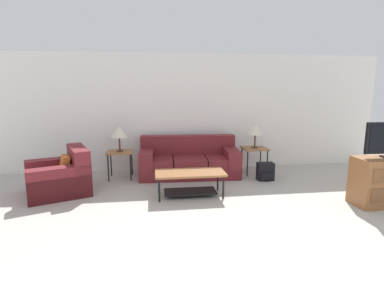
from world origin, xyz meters
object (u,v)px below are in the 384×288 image
at_px(table_lamp_left, 119,132).
at_px(backpack, 265,172).
at_px(side_table_right, 255,150).
at_px(side_table_left, 120,154).
at_px(table_lamp_right, 255,130).
at_px(couch, 189,162).
at_px(armchair, 61,177).
at_px(coffee_table, 190,178).

height_order(table_lamp_left, backpack, table_lamp_left).
bearing_deg(side_table_right, side_table_left, 180.00).
height_order(table_lamp_left, table_lamp_right, same).
height_order(couch, table_lamp_left, table_lamp_left).
xyz_separation_m(armchair, table_lamp_right, (3.83, 0.77, 0.68)).
bearing_deg(backpack, coffee_table, -156.47).
height_order(couch, side_table_left, couch).
bearing_deg(table_lamp_left, table_lamp_right, 0.00).
xyz_separation_m(armchair, side_table_left, (0.96, 0.77, 0.23)).
relative_size(table_lamp_left, table_lamp_right, 1.00).
bearing_deg(table_lamp_left, armchair, -141.20).
distance_m(armchair, side_table_right, 3.91).
height_order(couch, side_table_right, couch).
distance_m(couch, armchair, 2.53).
distance_m(coffee_table, table_lamp_left, 1.90).
relative_size(side_table_left, table_lamp_left, 1.13).
bearing_deg(coffee_table, backpack, 23.53).
height_order(couch, coffee_table, couch).
bearing_deg(table_lamp_left, coffee_table, -43.62).
relative_size(armchair, table_lamp_left, 2.56).
relative_size(table_lamp_right, backpack, 1.40).
distance_m(side_table_right, backpack, 0.63).
height_order(side_table_right, table_lamp_left, table_lamp_left).
height_order(armchair, side_table_right, armchair).
bearing_deg(table_lamp_right, side_table_left, -180.00).
height_order(side_table_right, table_lamp_right, table_lamp_right).
xyz_separation_m(armchair, side_table_right, (3.83, 0.77, 0.23)).
xyz_separation_m(armchair, backpack, (3.89, 0.25, -0.11)).
bearing_deg(coffee_table, table_lamp_left, 136.38).
bearing_deg(backpack, couch, 158.67).
bearing_deg(armchair, table_lamp_left, 38.80).
xyz_separation_m(side_table_left, side_table_right, (2.86, 0.00, 0.00)).
height_order(coffee_table, table_lamp_left, table_lamp_left).
relative_size(side_table_left, backpack, 1.59).
bearing_deg(coffee_table, side_table_left, 136.38).
height_order(armchair, coffee_table, armchair).
bearing_deg(table_lamp_right, coffee_table, -141.81).
height_order(side_table_right, backpack, side_table_right).
xyz_separation_m(couch, table_lamp_right, (1.43, -0.06, 0.67)).
distance_m(couch, table_lamp_right, 1.58).
bearing_deg(side_table_left, armchair, -141.20).
distance_m(coffee_table, side_table_right, 2.01).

